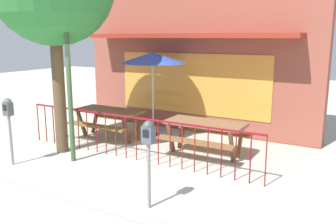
# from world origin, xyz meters

# --- Properties ---
(ground) EXTENTS (40.00, 40.00, 0.00)m
(ground) POSITION_xyz_m (0.00, 0.00, 0.00)
(ground) COLOR #AEADA0
(pub_storefront) EXTENTS (7.04, 1.29, 5.39)m
(pub_storefront) POSITION_xyz_m (0.00, 4.78, 2.68)
(pub_storefront) COLOR #542E15
(pub_storefront) RESTS_ON ground
(patio_fence_front) EXTENTS (5.94, 0.04, 0.97)m
(patio_fence_front) POSITION_xyz_m (0.00, 1.66, 0.66)
(patio_fence_front) COLOR maroon
(patio_fence_front) RESTS_ON ground
(picnic_table_left) EXTENTS (1.82, 1.38, 0.79)m
(picnic_table_left) POSITION_xyz_m (-1.49, 2.77, 0.61)
(picnic_table_left) COLOR brown
(picnic_table_left) RESTS_ON ground
(picnic_table_right) EXTENTS (1.81, 1.38, 0.79)m
(picnic_table_right) POSITION_xyz_m (1.27, 2.76, 0.61)
(picnic_table_right) COLOR brown
(picnic_table_right) RESTS_ON ground
(patio_umbrella) EXTENTS (1.73, 1.73, 2.26)m
(patio_umbrella) POSITION_xyz_m (-0.60, 3.51, 2.09)
(patio_umbrella) COLOR black
(patio_umbrella) RESTS_ON ground
(parking_meter_near) EXTENTS (0.18, 0.17, 1.41)m
(parking_meter_near) POSITION_xyz_m (1.61, -0.07, 1.09)
(parking_meter_near) COLOR gray
(parking_meter_near) RESTS_ON ground
(parking_meter_far) EXTENTS (0.18, 0.17, 1.42)m
(parking_meter_far) POSITION_xyz_m (-1.95, 0.11, 1.10)
(parking_meter_far) COLOR slate
(parking_meter_far) RESTS_ON ground
(street_lamp) EXTENTS (0.28, 0.28, 4.25)m
(street_lamp) POSITION_xyz_m (-1.02, 0.93, 2.75)
(street_lamp) COLOR #314A2B
(street_lamp) RESTS_ON ground
(curb_edge) EXTENTS (9.86, 0.20, 0.11)m
(curb_edge) POSITION_xyz_m (0.00, -0.51, 0.00)
(curb_edge) COLOR #9B9491
(curb_edge) RESTS_ON ground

